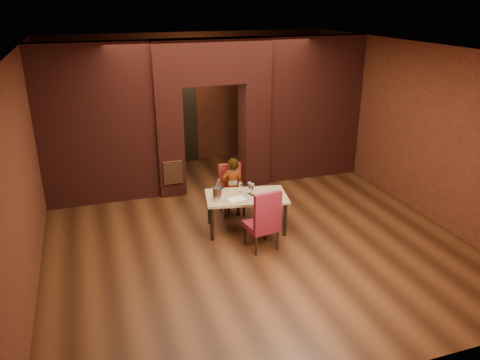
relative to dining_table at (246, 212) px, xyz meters
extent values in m
plane|color=#442211|center=(-0.01, 0.18, -0.34)|extent=(8.00, 8.00, 0.00)
cube|color=silver|center=(-0.01, 0.18, 2.86)|extent=(7.00, 8.00, 0.04)
cube|color=maroon|center=(-0.01, 4.18, 1.26)|extent=(7.00, 0.04, 3.20)
cube|color=maroon|center=(-0.01, -3.82, 1.26)|extent=(7.00, 0.04, 3.20)
cube|color=maroon|center=(-3.51, 0.18, 1.26)|extent=(0.04, 8.00, 3.20)
cube|color=maroon|center=(3.49, 0.18, 1.26)|extent=(0.04, 8.00, 3.20)
cube|color=maroon|center=(-0.96, 2.18, 0.81)|extent=(0.55, 0.55, 2.30)
cube|color=maroon|center=(0.94, 2.18, 0.81)|extent=(0.55, 0.55, 2.30)
cube|color=maroon|center=(-0.01, 2.18, 2.41)|extent=(2.45, 0.55, 0.90)
cube|color=maroon|center=(-2.37, 2.18, 1.26)|extent=(2.28, 0.35, 3.20)
cube|color=maroon|center=(2.35, 2.18, 1.26)|extent=(2.28, 0.35, 3.20)
cube|color=brown|center=(-0.96, 1.89, 0.21)|extent=(0.40, 0.03, 0.50)
cube|color=black|center=(-0.41, 4.12, 0.71)|extent=(0.90, 0.08, 2.10)
cube|color=black|center=(-0.41, 4.08, 0.71)|extent=(1.02, 0.04, 2.22)
cube|color=#A5815A|center=(0.00, 0.00, 0.00)|extent=(1.56, 1.06, 0.67)
cube|color=maroon|center=(-0.04, 0.71, 0.15)|extent=(0.46, 0.46, 0.98)
cube|color=maroon|center=(0.02, -0.70, 0.20)|extent=(0.55, 0.55, 1.07)
imported|color=white|center=(-0.06, 0.64, 0.25)|extent=(0.43, 0.29, 1.17)
cube|color=silver|center=(-0.21, -0.10, 0.34)|extent=(0.31, 0.24, 0.00)
cylinder|color=silver|center=(-0.53, -0.05, 0.45)|extent=(0.19, 0.19, 0.23)
cylinder|color=silver|center=(-0.47, 0.14, 0.50)|extent=(0.08, 0.08, 0.32)
imported|color=#335A25|center=(0.65, 0.72, -0.15)|extent=(0.35, 0.30, 0.38)
camera|label=1|loc=(-2.54, -7.22, 3.64)|focal=35.00mm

